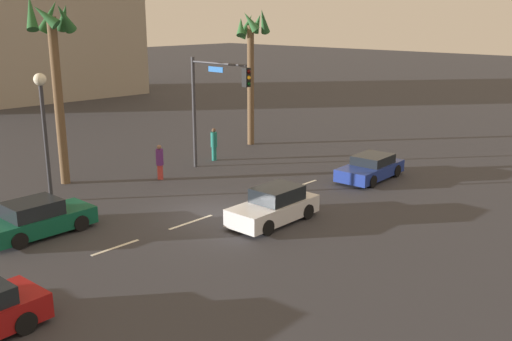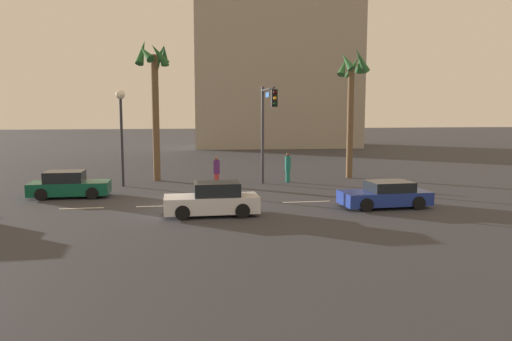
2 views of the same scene
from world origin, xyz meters
name	(u,v)px [view 2 (image 2 of 2)]	position (x,y,z in m)	size (l,w,h in m)	color
ground_plane	(188,205)	(0.00, 0.00, 0.00)	(220.00, 220.00, 0.00)	#333338
lane_stripe_2	(82,208)	(-5.02, 0.00, 0.01)	(2.06, 0.14, 0.01)	silver
lane_stripe_3	(160,206)	(-1.32, 0.00, 0.01)	(2.34, 0.14, 0.01)	silver
lane_stripe_4	(307,202)	(6.05, 0.00, 0.01)	(2.47, 0.14, 0.01)	silver
car_0	(385,195)	(9.45, -1.93, 0.59)	(4.31, 2.10, 1.26)	navy
car_3	(69,185)	(-6.29, 3.33, 0.65)	(4.13, 1.92, 1.42)	#0F5138
car_4	(213,200)	(1.08, -2.50, 0.67)	(4.18, 1.83, 1.48)	silver
traffic_signal	(266,119)	(4.88, 5.29, 4.15)	(0.32, 4.44, 6.16)	#38383D
streetlamp	(121,119)	(-3.84, 6.92, 4.15)	(0.56, 0.56, 5.90)	#2D2D33
pedestrian_0	(288,167)	(6.63, 7.04, 1.02)	(0.50, 0.50, 1.93)	#1E7266
pedestrian_1	(217,171)	(1.90, 6.14, 0.97)	(0.50, 0.50, 1.84)	#BF3833
palm_tree_0	(155,82)	(-1.88, 9.15, 6.53)	(2.39, 2.47, 9.37)	brown
palm_tree_1	(352,88)	(11.39, 8.45, 6.23)	(2.26, 2.58, 8.83)	brown
building_0	(276,18)	(12.31, 40.28, 16.65)	(20.92, 10.96, 33.29)	#9E9384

